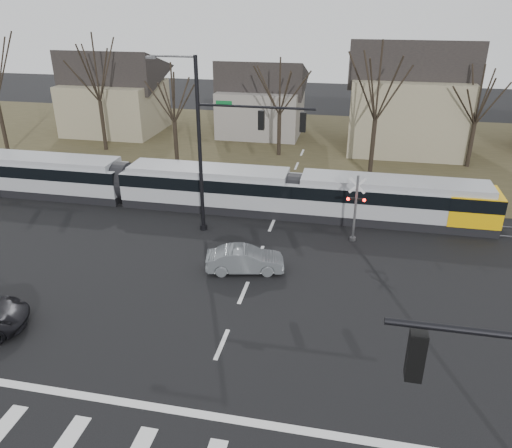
# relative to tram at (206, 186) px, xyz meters

# --- Properties ---
(ground) EXTENTS (140.00, 140.00, 0.00)m
(ground) POSITION_rel_tram_xyz_m (4.83, -16.00, -1.52)
(ground) COLOR black
(grass_verge) EXTENTS (140.00, 28.00, 0.01)m
(grass_verge) POSITION_rel_tram_xyz_m (4.83, 16.00, -1.51)
(grass_verge) COLOR #38331E
(grass_verge) RESTS_ON ground
(stop_line) EXTENTS (28.00, 0.35, 0.01)m
(stop_line) POSITION_rel_tram_xyz_m (4.83, -17.80, -1.51)
(stop_line) COLOR silver
(stop_line) RESTS_ON ground
(lane_dashes) EXTENTS (0.18, 30.00, 0.01)m
(lane_dashes) POSITION_rel_tram_xyz_m (4.83, -0.00, -1.51)
(lane_dashes) COLOR silver
(lane_dashes) RESTS_ON ground
(rail_pair) EXTENTS (90.00, 1.52, 0.06)m
(rail_pair) POSITION_rel_tram_xyz_m (4.83, -0.20, -1.49)
(rail_pair) COLOR #59595E
(rail_pair) RESTS_ON ground
(tram) EXTENTS (36.75, 2.73, 2.79)m
(tram) POSITION_rel_tram_xyz_m (0.00, 0.00, 0.00)
(tram) COLOR gray
(tram) RESTS_ON ground
(sedan) EXTENTS (3.06, 4.58, 1.32)m
(sedan) POSITION_rel_tram_xyz_m (4.44, -7.94, -0.86)
(sedan) COLOR #5A5F63
(sedan) RESTS_ON ground
(signal_pole_far) EXTENTS (9.28, 0.44, 10.20)m
(signal_pole_far) POSITION_rel_tram_xyz_m (2.42, -3.50, 4.18)
(signal_pole_far) COLOR black
(signal_pole_far) RESTS_ON ground
(rail_crossing_signal) EXTENTS (1.08, 0.36, 4.00)m
(rail_crossing_signal) POSITION_rel_tram_xyz_m (9.83, -3.21, 0.37)
(rail_crossing_signal) COLOR #59595B
(rail_crossing_signal) RESTS_ON ground
(tree_row) EXTENTS (59.20, 7.20, 10.00)m
(tree_row) POSITION_rel_tram_xyz_m (6.83, 10.00, 3.48)
(tree_row) COLOR black
(tree_row) RESTS_ON ground
(house_a) EXTENTS (9.72, 8.64, 8.60)m
(house_a) POSITION_rel_tram_xyz_m (-15.17, 18.00, 2.94)
(house_a) COLOR gray
(house_a) RESTS_ON ground
(house_b) EXTENTS (8.64, 7.56, 7.65)m
(house_b) POSITION_rel_tram_xyz_m (-0.17, 20.00, 2.45)
(house_b) COLOR slate
(house_b) RESTS_ON ground
(house_c) EXTENTS (10.80, 8.64, 10.10)m
(house_c) POSITION_rel_tram_xyz_m (13.83, 17.00, 3.71)
(house_c) COLOR gray
(house_c) RESTS_ON ground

